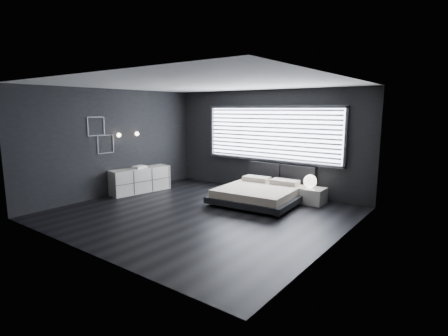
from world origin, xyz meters
The scene contains 12 objects.
room centered at (0.00, 0.00, 1.40)m, with size 6.04×6.00×2.80m.
window centered at (0.20, 2.70, 1.61)m, with size 4.14×0.09×1.52m.
headboard centered at (0.58, 2.64, 0.57)m, with size 1.96×0.16×0.52m.
sconce_near centered at (-2.88, 0.05, 1.60)m, with size 0.18×0.11×0.11m.
sconce_far centered at (-2.88, 0.65, 1.60)m, with size 0.18×0.11×0.11m.
wall_art_upper centered at (-2.98, -0.55, 1.85)m, with size 0.01×0.48×0.48m.
wall_art_lower centered at (-2.98, -0.30, 1.38)m, with size 0.01×0.48×0.48m.
bed centered at (0.57, 1.51, 0.23)m, with size 2.09×2.01×0.51m.
nightstand centered at (1.61, 2.25, 0.19)m, with size 0.65×0.54×0.38m, color silver.
orb_lamp centered at (1.57, 2.26, 0.54)m, with size 0.32×0.32×0.32m, color white.
dresser centered at (-2.65, 0.51, 0.34)m, with size 0.74×1.74×0.68m.
book_stack centered at (-2.62, 0.48, 0.71)m, with size 0.27×0.36×0.07m.
Camera 1 is at (4.89, -5.68, 2.29)m, focal length 28.00 mm.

